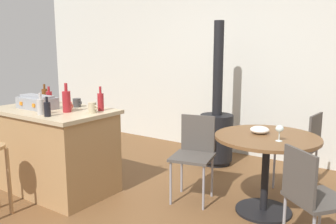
% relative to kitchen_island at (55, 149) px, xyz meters
% --- Properties ---
extents(ground_plane, '(8.80, 8.80, 0.00)m').
position_rel_kitchen_island_xyz_m(ground_plane, '(1.05, 0.11, -0.46)').
color(ground_plane, brown).
extents(back_wall, '(8.00, 0.10, 2.70)m').
position_rel_kitchen_island_xyz_m(back_wall, '(1.05, 2.47, 0.89)').
color(back_wall, beige).
rests_on(back_wall, ground_plane).
extents(kitchen_island, '(1.34, 0.81, 0.91)m').
position_rel_kitchen_island_xyz_m(kitchen_island, '(0.00, 0.00, 0.00)').
color(kitchen_island, '#A37A4C').
rests_on(kitchen_island, ground_plane).
extents(dining_table, '(0.97, 0.97, 0.76)m').
position_rel_kitchen_island_xyz_m(dining_table, '(2.10, 0.77, 0.12)').
color(dining_table, black).
rests_on(dining_table, ground_plane).
extents(folding_chair_near, '(0.48, 0.48, 0.87)m').
position_rel_kitchen_island_xyz_m(folding_chair_near, '(1.38, 0.67, 0.06)').
color(folding_chair_near, '#47423D').
rests_on(folding_chair_near, ground_plane).
extents(folding_chair_far, '(0.56, 0.56, 0.85)m').
position_rel_kitchen_island_xyz_m(folding_chair_far, '(2.64, 0.25, 0.04)').
color(folding_chair_far, '#47423D').
rests_on(folding_chair_far, ground_plane).
extents(folding_chair_left, '(0.43, 0.43, 0.87)m').
position_rel_kitchen_island_xyz_m(folding_chair_left, '(2.24, 1.55, 0.06)').
color(folding_chair_left, '#47423D').
rests_on(folding_chair_left, ground_plane).
extents(wood_stove, '(0.44, 0.45, 1.90)m').
position_rel_kitchen_island_xyz_m(wood_stove, '(1.06, 1.80, 0.02)').
color(wood_stove, black).
rests_on(wood_stove, ground_plane).
extents(toolbox, '(0.44, 0.25, 0.15)m').
position_rel_kitchen_island_xyz_m(toolbox, '(-0.15, -0.07, 0.52)').
color(toolbox, gray).
rests_on(toolbox, kitchen_island).
extents(bottle_0, '(0.07, 0.07, 0.22)m').
position_rel_kitchen_island_xyz_m(bottle_0, '(0.18, -0.27, 0.54)').
color(bottle_0, '#B7B2AD').
rests_on(bottle_0, kitchen_island).
extents(bottle_1, '(0.07, 0.07, 0.21)m').
position_rel_kitchen_island_xyz_m(bottle_1, '(-0.50, 0.28, 0.54)').
color(bottle_1, '#603314').
rests_on(bottle_1, kitchen_island).
extents(bottle_2, '(0.06, 0.06, 0.19)m').
position_rel_kitchen_island_xyz_m(bottle_2, '(0.31, -0.29, 0.53)').
color(bottle_2, black).
rests_on(bottle_2, kitchen_island).
extents(bottle_3, '(0.07, 0.07, 0.21)m').
position_rel_kitchen_island_xyz_m(bottle_3, '(-0.29, 0.18, 0.53)').
color(bottle_3, maroon).
rests_on(bottle_3, kitchen_island).
extents(bottle_4, '(0.07, 0.07, 0.26)m').
position_rel_kitchen_island_xyz_m(bottle_4, '(0.50, 0.23, 0.55)').
color(bottle_4, maroon).
rests_on(bottle_4, kitchen_island).
extents(bottle_5, '(0.08, 0.08, 0.30)m').
position_rel_kitchen_island_xyz_m(bottle_5, '(0.28, -0.03, 0.57)').
color(bottle_5, maroon).
rests_on(bottle_5, kitchen_island).
extents(cup_0, '(0.12, 0.09, 0.10)m').
position_rel_kitchen_island_xyz_m(cup_0, '(0.12, 0.24, 0.50)').
color(cup_0, '#383838').
rests_on(cup_0, kitchen_island).
extents(cup_1, '(0.12, 0.08, 0.09)m').
position_rel_kitchen_island_xyz_m(cup_1, '(-0.45, 0.01, 0.50)').
color(cup_1, '#4C7099').
rests_on(cup_1, kitchen_island).
extents(cup_2, '(0.12, 0.08, 0.11)m').
position_rel_kitchen_island_xyz_m(cup_2, '(0.53, 0.08, 0.51)').
color(cup_2, tan).
rests_on(cup_2, kitchen_island).
extents(cup_3, '(0.11, 0.08, 0.08)m').
position_rel_kitchen_island_xyz_m(cup_3, '(0.19, 0.06, 0.50)').
color(cup_3, '#DB6651').
rests_on(cup_3, kitchen_island).
extents(wine_glass, '(0.07, 0.07, 0.14)m').
position_rel_kitchen_island_xyz_m(wine_glass, '(2.25, 0.65, 0.40)').
color(wine_glass, silver).
rests_on(wine_glass, dining_table).
extents(serving_bowl, '(0.18, 0.18, 0.07)m').
position_rel_kitchen_island_xyz_m(serving_bowl, '(2.01, 0.82, 0.33)').
color(serving_bowl, white).
rests_on(serving_bowl, dining_table).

